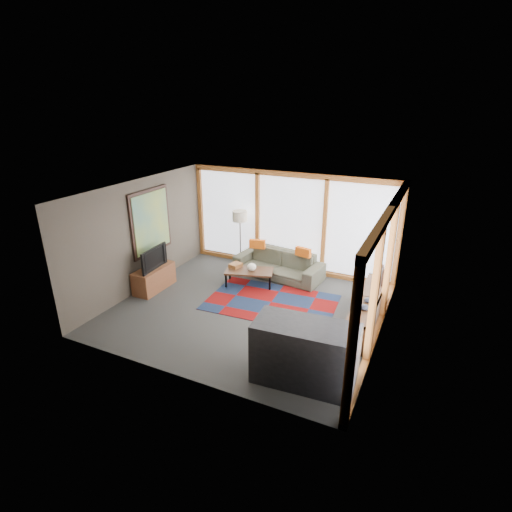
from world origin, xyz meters
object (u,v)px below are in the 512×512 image
at_px(floor_lamp, 240,239).
at_px(tv_console, 154,278).
at_px(sofa, 278,264).
at_px(television, 151,258).
at_px(coffee_table, 249,277).
at_px(bar_counter, 305,353).
at_px(bookshelf, 367,310).

bearing_deg(floor_lamp, tv_console, -120.06).
height_order(sofa, television, television).
relative_size(sofa, coffee_table, 1.97).
relative_size(sofa, bar_counter, 1.38).
bearing_deg(tv_console, coffee_table, 31.24).
bearing_deg(coffee_table, television, -147.82).
bearing_deg(floor_lamp, sofa, -8.41).
height_order(floor_lamp, coffee_table, floor_lamp).
xyz_separation_m(coffee_table, tv_console, (-1.95, -1.18, 0.08)).
distance_m(coffee_table, television, 2.38).
distance_m(sofa, television, 3.15).
bearing_deg(coffee_table, bookshelf, -11.64).
height_order(tv_console, bar_counter, bar_counter).
relative_size(bookshelf, bar_counter, 1.46).
relative_size(sofa, television, 2.45).
height_order(coffee_table, bookshelf, bookshelf).
bearing_deg(tv_console, bar_counter, -20.91).
bearing_deg(coffee_table, tv_console, -148.76).
bearing_deg(tv_console, floor_lamp, 59.94).
bearing_deg(bookshelf, floor_lamp, 157.24).
relative_size(television, bar_counter, 0.56).
relative_size(coffee_table, bookshelf, 0.48).
bearing_deg(tv_console, sofa, 38.92).
bearing_deg(floor_lamp, bar_counter, -50.53).
distance_m(sofa, bar_counter, 4.08).
bearing_deg(television, coffee_table, -61.17).
bearing_deg(television, bar_counter, -113.83).
xyz_separation_m(sofa, television, (-2.40, -1.98, 0.49)).
height_order(floor_lamp, tv_console, floor_lamp).
height_order(tv_console, television, television).
xyz_separation_m(sofa, floor_lamp, (-1.18, 0.17, 0.45)).
bearing_deg(floor_lamp, bookshelf, -22.76).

